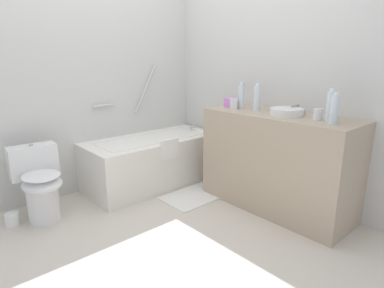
{
  "coord_description": "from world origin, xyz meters",
  "views": [
    {
      "loc": [
        -1.4,
        -1.99,
        1.38
      ],
      "look_at": [
        0.49,
        0.13,
        0.61
      ],
      "focal_mm": 29.89,
      "sensor_mm": 36.0,
      "label": 1
    }
  ],
  "objects_px": {
    "water_bottle_3": "(257,98)",
    "bath_mat": "(195,196)",
    "bathtub": "(154,159)",
    "drinking_glass_0": "(234,104)",
    "water_bottle_1": "(334,110)",
    "toilet": "(40,183)",
    "sink_faucet": "(297,109)",
    "water_bottle_2": "(331,106)",
    "tissue_box": "(232,103)",
    "drinking_glass_1": "(318,114)",
    "toilet_paper_roll": "(12,220)",
    "water_bottle_0": "(241,96)",
    "sink_basin": "(287,112)"
  },
  "relations": [
    {
      "from": "water_bottle_2",
      "to": "water_bottle_0",
      "type": "bearing_deg",
      "value": 89.62
    },
    {
      "from": "water_bottle_0",
      "to": "bath_mat",
      "type": "distance_m",
      "value": 1.11
    },
    {
      "from": "bath_mat",
      "to": "toilet",
      "type": "bearing_deg",
      "value": 157.18
    },
    {
      "from": "toilet",
      "to": "sink_faucet",
      "type": "relative_size",
      "value": 4.29
    },
    {
      "from": "bathtub",
      "to": "drinking_glass_0",
      "type": "xyz_separation_m",
      "value": [
        0.41,
        -0.8,
        0.66
      ]
    },
    {
      "from": "tissue_box",
      "to": "drinking_glass_0",
      "type": "bearing_deg",
      "value": -132.48
    },
    {
      "from": "water_bottle_0",
      "to": "tissue_box",
      "type": "xyz_separation_m",
      "value": [
        0.01,
        0.12,
        -0.08
      ]
    },
    {
      "from": "sink_basin",
      "to": "sink_faucet",
      "type": "bearing_deg",
      "value": 0.0
    },
    {
      "from": "water_bottle_2",
      "to": "drinking_glass_0",
      "type": "xyz_separation_m",
      "value": [
        -0.08,
        0.92,
        -0.07
      ]
    },
    {
      "from": "water_bottle_2",
      "to": "toilet_paper_roll",
      "type": "distance_m",
      "value": 2.78
    },
    {
      "from": "water_bottle_2",
      "to": "bath_mat",
      "type": "relative_size",
      "value": 0.39
    },
    {
      "from": "water_bottle_3",
      "to": "bath_mat",
      "type": "relative_size",
      "value": 0.4
    },
    {
      "from": "bath_mat",
      "to": "water_bottle_1",
      "type": "bearing_deg",
      "value": -74.71
    },
    {
      "from": "sink_faucet",
      "to": "water_bottle_1",
      "type": "bearing_deg",
      "value": -117.61
    },
    {
      "from": "sink_faucet",
      "to": "bath_mat",
      "type": "relative_size",
      "value": 0.23
    },
    {
      "from": "bath_mat",
      "to": "water_bottle_0",
      "type": "bearing_deg",
      "value": -29.34
    },
    {
      "from": "toilet_paper_roll",
      "to": "water_bottle_0",
      "type": "bearing_deg",
      "value": -22.91
    },
    {
      "from": "water_bottle_2",
      "to": "tissue_box",
      "type": "xyz_separation_m",
      "value": [
        0.01,
        1.02,
        -0.08
      ]
    },
    {
      "from": "bathtub",
      "to": "drinking_glass_1",
      "type": "distance_m",
      "value": 1.81
    },
    {
      "from": "sink_faucet",
      "to": "water_bottle_2",
      "type": "height_order",
      "value": "water_bottle_2"
    },
    {
      "from": "bath_mat",
      "to": "toilet_paper_roll",
      "type": "xyz_separation_m",
      "value": [
        -1.55,
        0.6,
        0.05
      ]
    },
    {
      "from": "sink_faucet",
      "to": "bath_mat",
      "type": "bearing_deg",
      "value": 126.43
    },
    {
      "from": "water_bottle_0",
      "to": "water_bottle_1",
      "type": "distance_m",
      "value": 0.97
    },
    {
      "from": "water_bottle_0",
      "to": "toilet_paper_roll",
      "type": "distance_m",
      "value": 2.33
    },
    {
      "from": "water_bottle_2",
      "to": "water_bottle_3",
      "type": "xyz_separation_m",
      "value": [
        -0.01,
        0.69,
        0.0
      ]
    },
    {
      "from": "bathtub",
      "to": "water_bottle_2",
      "type": "height_order",
      "value": "bathtub"
    },
    {
      "from": "water_bottle_0",
      "to": "bath_mat",
      "type": "height_order",
      "value": "water_bottle_0"
    },
    {
      "from": "toilet",
      "to": "water_bottle_1",
      "type": "height_order",
      "value": "water_bottle_1"
    },
    {
      "from": "water_bottle_3",
      "to": "bath_mat",
      "type": "height_order",
      "value": "water_bottle_3"
    },
    {
      "from": "toilet",
      "to": "sink_basin",
      "type": "distance_m",
      "value": 2.22
    },
    {
      "from": "sink_basin",
      "to": "tissue_box",
      "type": "xyz_separation_m",
      "value": [
        0.03,
        0.64,
        0.01
      ]
    },
    {
      "from": "drinking_glass_0",
      "to": "water_bottle_1",
      "type": "bearing_deg",
      "value": -89.87
    },
    {
      "from": "drinking_glass_1",
      "to": "sink_faucet",
      "type": "bearing_deg",
      "value": 60.99
    },
    {
      "from": "drinking_glass_0",
      "to": "bathtub",
      "type": "bearing_deg",
      "value": 117.17
    },
    {
      "from": "drinking_glass_1",
      "to": "tissue_box",
      "type": "xyz_separation_m",
      "value": [
        0.01,
        0.92,
        -0.0
      ]
    },
    {
      "from": "sink_faucet",
      "to": "toilet_paper_roll",
      "type": "xyz_separation_m",
      "value": [
        -2.11,
        1.35,
        -0.88
      ]
    },
    {
      "from": "toilet",
      "to": "drinking_glass_1",
      "type": "height_order",
      "value": "drinking_glass_1"
    },
    {
      "from": "sink_faucet",
      "to": "bath_mat",
      "type": "distance_m",
      "value": 1.32
    },
    {
      "from": "toilet",
      "to": "bath_mat",
      "type": "distance_m",
      "value": 1.46
    },
    {
      "from": "toilet",
      "to": "tissue_box",
      "type": "distance_m",
      "value": 1.94
    },
    {
      "from": "water_bottle_3",
      "to": "bathtub",
      "type": "bearing_deg",
      "value": 114.85
    },
    {
      "from": "water_bottle_1",
      "to": "water_bottle_0",
      "type": "bearing_deg",
      "value": 85.24
    },
    {
      "from": "bathtub",
      "to": "drinking_glass_0",
      "type": "bearing_deg",
      "value": -62.83
    },
    {
      "from": "toilet_paper_roll",
      "to": "drinking_glass_1",
      "type": "bearing_deg",
      "value": -39.76
    },
    {
      "from": "drinking_glass_1",
      "to": "bath_mat",
      "type": "bearing_deg",
      "value": 111.43
    },
    {
      "from": "bathtub",
      "to": "toilet",
      "type": "relative_size",
      "value": 2.3
    },
    {
      "from": "water_bottle_2",
      "to": "toilet_paper_roll",
      "type": "xyz_separation_m",
      "value": [
        -1.95,
        1.72,
        -0.96
      ]
    },
    {
      "from": "bathtub",
      "to": "water_bottle_3",
      "type": "height_order",
      "value": "bathtub"
    },
    {
      "from": "bathtub",
      "to": "water_bottle_0",
      "type": "distance_m",
      "value": 1.21
    },
    {
      "from": "sink_faucet",
      "to": "sink_basin",
      "type": "bearing_deg",
      "value": -180.0
    }
  ]
}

